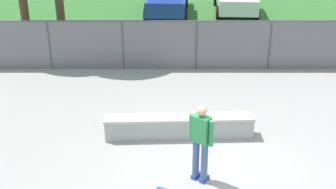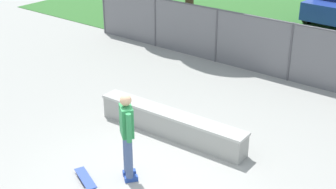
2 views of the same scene
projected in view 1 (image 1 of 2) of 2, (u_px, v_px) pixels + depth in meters
The scene contains 4 objects.
ground_plane at pixel (212, 177), 10.27m from camera, with size 80.00×80.00×0.00m, color #9E9E99.
concrete_ledge at pixel (180, 127), 11.74m from camera, with size 3.82×0.62×0.58m.
skateboarder at pixel (201, 140), 9.74m from camera, with size 0.50×0.43×1.82m.
chainlink_fence at pixel (197, 43), 15.72m from camera, with size 15.17×0.07×1.74m.
Camera 1 is at (-0.97, -8.53, 6.02)m, focal length 49.25 mm.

